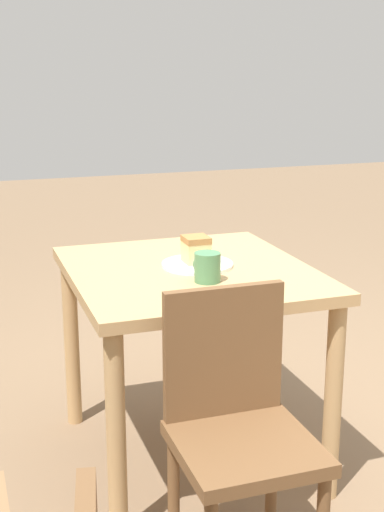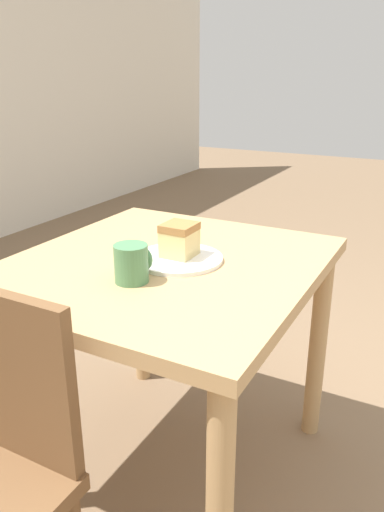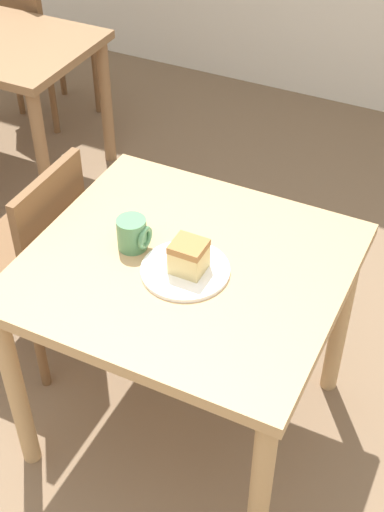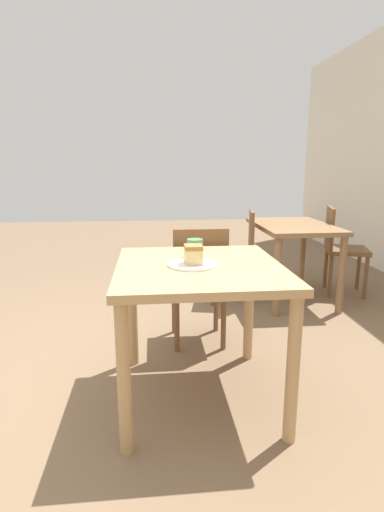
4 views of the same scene
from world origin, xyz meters
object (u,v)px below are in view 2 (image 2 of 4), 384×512
plate (179,258)px  cake_slice (179,240)px  coffee_mug (132,263)px  dining_table_near (166,296)px

plate → cake_slice: bearing=11.4°
plate → coffee_mug: 0.20m
cake_slice → coffee_mug: 0.20m
coffee_mug → plate: bearing=-9.1°
plate → coffee_mug: (-0.19, 0.03, 0.04)m
cake_slice → coffee_mug: (-0.20, 0.03, -0.01)m
cake_slice → dining_table_near: bearing=127.5°
dining_table_near → plate: (0.02, -0.04, 0.12)m
plate → coffee_mug: coffee_mug is taller
plate → coffee_mug: size_ratio=2.57×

